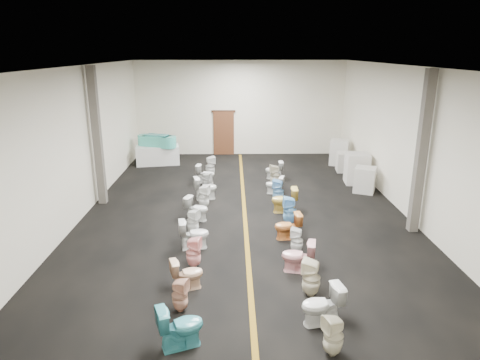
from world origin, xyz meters
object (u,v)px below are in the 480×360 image
(toilet_left_6, at_px, (197,209))
(toilet_left_7, at_px, (204,197))
(toilet_right_0, at_px, (333,336))
(display_table, at_px, (158,155))
(toilet_left_10, at_px, (205,174))
(toilet_right_5, at_px, (288,226))
(appliance_crate_b, at_px, (357,169))
(toilet_right_10, at_px, (275,175))
(appliance_crate_d, at_px, (339,152))
(toilet_left_2, at_px, (187,274))
(toilet_right_9, at_px, (275,185))
(toilet_left_4, at_px, (194,234))
(toilet_right_4, at_px, (297,241))
(toilet_right_8, at_px, (278,191))
(toilet_left_5, at_px, (193,222))
(toilet_right_2, at_px, (311,278))
(bathtub, at_px, (157,141))
(toilet_left_11, at_px, (210,166))
(toilet_right_1, at_px, (322,305))
(toilet_right_11, at_px, (274,170))
(toilet_left_8, at_px, (205,188))
(appliance_crate_c, at_px, (345,162))
(toilet_right_6, at_px, (290,211))
(toilet_right_3, at_px, (298,256))
(toilet_left_1, at_px, (180,295))
(toilet_right_7, at_px, (284,200))
(toilet_left_3, at_px, (193,252))
(appliance_crate_a, at_px, (365,180))
(toilet_left_9, at_px, (207,182))

(toilet_left_6, distance_m, toilet_left_7, 0.99)
(toilet_right_0, bearing_deg, display_table, -177.62)
(toilet_left_10, xyz_separation_m, toilet_right_5, (2.54, -5.19, 0.01))
(appliance_crate_b, bearing_deg, toilet_right_10, -175.18)
(appliance_crate_d, relative_size, toilet_left_2, 1.58)
(toilet_right_9, bearing_deg, appliance_crate_b, 130.83)
(appliance_crate_d, height_order, toilet_left_4, appliance_crate_d)
(toilet_left_4, relative_size, toilet_right_5, 1.06)
(toilet_right_4, bearing_deg, toilet_right_8, -162.24)
(toilet_left_5, bearing_deg, toilet_right_2, -114.61)
(bathtub, distance_m, appliance_crate_b, 8.72)
(appliance_crate_d, bearing_deg, toilet_left_11, -162.73)
(toilet_right_1, height_order, toilet_right_11, toilet_right_1)
(toilet_right_1, relative_size, toilet_right_9, 1.18)
(toilet_left_5, height_order, toilet_left_8, toilet_left_8)
(toilet_left_7, relative_size, toilet_right_9, 1.18)
(display_table, bearing_deg, toilet_right_11, -25.35)
(toilet_right_2, height_order, toilet_right_8, toilet_right_2)
(appliance_crate_c, relative_size, toilet_right_6, 0.95)
(toilet_right_3, xyz_separation_m, toilet_right_6, (0.17, 2.82, 0.04))
(toilet_left_1, xyz_separation_m, toilet_left_5, (-0.07, 3.72, 0.01))
(toilet_left_1, height_order, toilet_right_7, toilet_right_7)
(toilet_left_1, distance_m, toilet_left_3, 1.78)
(toilet_right_4, distance_m, toilet_right_11, 6.59)
(appliance_crate_a, xyz_separation_m, toilet_right_3, (-3.27, -5.80, -0.07))
(appliance_crate_c, bearing_deg, toilet_right_4, -112.57)
(toilet_left_3, distance_m, toilet_right_0, 4.04)
(toilet_left_10, bearing_deg, toilet_right_8, -121.82)
(toilet_left_2, bearing_deg, toilet_right_4, -76.11)
(toilet_right_8, distance_m, toilet_right_11, 2.86)
(appliance_crate_d, distance_m, toilet_right_7, 6.68)
(appliance_crate_a, distance_m, toilet_right_9, 3.28)
(appliance_crate_b, xyz_separation_m, toilet_right_11, (-3.11, 0.67, -0.23))
(appliance_crate_a, bearing_deg, toilet_left_5, -148.53)
(appliance_crate_c, bearing_deg, toilet_right_8, -130.03)
(toilet_left_6, height_order, toilet_right_10, toilet_right_10)
(appliance_crate_b, distance_m, toilet_right_11, 3.19)
(appliance_crate_a, height_order, toilet_right_7, appliance_crate_a)
(toilet_left_7, bearing_deg, toilet_left_4, -165.76)
(toilet_right_4, relative_size, toilet_right_10, 0.84)
(toilet_right_3, bearing_deg, toilet_right_8, -168.45)
(toilet_left_9, xyz_separation_m, toilet_right_2, (2.58, -7.02, 0.08))
(toilet_right_8, height_order, toilet_right_10, toilet_right_8)
(toilet_right_6, bearing_deg, appliance_crate_b, 143.06)
(toilet_left_3, bearing_deg, toilet_right_2, -103.96)
(toilet_left_2, bearing_deg, toilet_right_5, -63.21)
(toilet_left_2, xyz_separation_m, toilet_left_11, (0.07, 8.62, 0.06))
(toilet_left_2, height_order, toilet_right_10, toilet_right_10)
(toilet_right_8, relative_size, toilet_right_11, 1.16)
(appliance_crate_c, xyz_separation_m, toilet_left_4, (-5.78, -7.27, -0.02))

